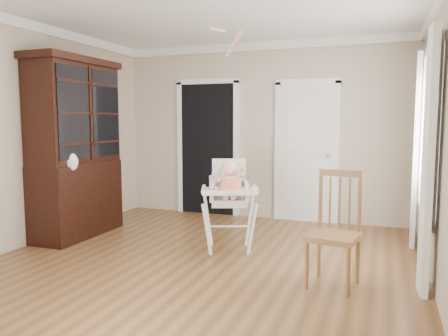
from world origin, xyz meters
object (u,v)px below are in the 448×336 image
(dining_chair, at_px, (334,233))
(high_chair, at_px, (229,194))
(cake, at_px, (231,184))
(sippy_cup, at_px, (212,181))
(china_cabinet, at_px, (75,148))

(dining_chair, bearing_deg, high_chair, 160.23)
(cake, relative_size, sippy_cup, 1.68)
(cake, bearing_deg, china_cabinet, 175.23)
(high_chair, xyz_separation_m, cake, (0.10, -0.24, 0.15))
(high_chair, relative_size, sippy_cup, 6.12)
(high_chair, height_order, sippy_cup, high_chair)
(sippy_cup, xyz_separation_m, dining_chair, (1.42, -0.54, -0.34))
(cake, distance_m, sippy_cup, 0.27)
(sippy_cup, height_order, dining_chair, dining_chair)
(high_chair, distance_m, dining_chair, 1.46)
(china_cabinet, relative_size, dining_chair, 2.19)
(sippy_cup, xyz_separation_m, china_cabinet, (-1.96, 0.10, 0.33))
(cake, xyz_separation_m, sippy_cup, (-0.25, 0.08, 0.01))
(high_chair, bearing_deg, sippy_cup, -154.74)
(dining_chair, bearing_deg, sippy_cup, 168.08)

